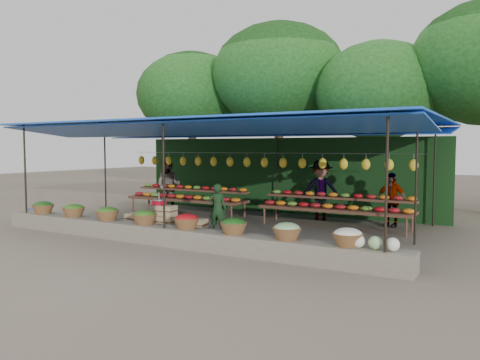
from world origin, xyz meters
The scene contains 16 objects.
ground centered at (0.00, 0.00, 0.00)m, with size 60.00×60.00×0.00m, color #645A4A.
stone_curb centered at (0.00, -2.75, 0.20)m, with size 10.60×0.55×0.40m, color #655C51.
stall_canopy centered at (0.00, 0.06, 2.68)m, with size 10.80×6.60×2.82m.
produce_baskets centered at (-0.10, -2.75, 0.56)m, with size 8.98×0.58×0.34m.
netting_backdrop centered at (0.00, 3.15, 1.25)m, with size 10.60×0.06×2.50m, color #17401B.
tree_row centered at (0.50, 6.09, 4.70)m, with size 16.51×5.50×7.12m.
fruit_table_left centered at (-2.49, 1.35, 0.61)m, with size 4.21×0.95×0.93m.
fruit_table_right centered at (2.51, 1.35, 0.61)m, with size 4.21×0.95×0.93m.
crate_counter centered at (-0.66, -2.05, 0.31)m, with size 2.38×0.38×0.77m.
weighing_scale centered at (-0.85, -2.05, 0.85)m, with size 0.30×0.30×0.32m.
vendor_seated centered at (0.23, -1.07, 0.64)m, with size 0.47×0.31×1.28m, color #19381A.
customer_left centered at (-3.58, 1.72, 0.89)m, with size 0.86×0.67×1.77m, color slate.
customer_mid centered at (1.71, 2.36, 0.90)m, with size 1.17×0.67×1.81m, color slate.
customer_right centered at (3.80, 2.20, 0.75)m, with size 0.88×0.37×1.50m, color slate.
blue_crate_front centered at (-5.18, -2.49, 0.17)m, with size 0.56×0.40×0.34m, color navy.
blue_crate_back centered at (-5.78, -1.86, 0.16)m, with size 0.54×0.39×0.33m, color navy.
Camera 1 is at (6.59, -10.95, 2.19)m, focal length 35.00 mm.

